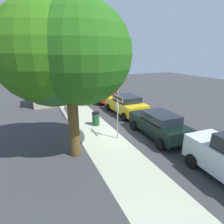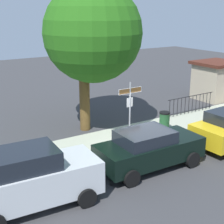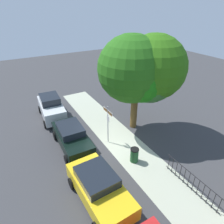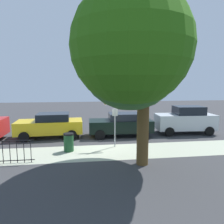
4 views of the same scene
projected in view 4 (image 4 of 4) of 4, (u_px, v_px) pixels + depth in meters
ground_plane at (106, 145)px, 12.50m from camera, size 60.00×60.00×0.00m
sidewalk_strip at (71, 153)px, 10.96m from camera, size 24.00×2.60×0.00m
street_sign at (115, 113)px, 11.90m from camera, size 1.23×0.07×2.94m
shade_tree at (132, 54)px, 8.61m from camera, size 5.24×6.16×7.34m
car_silver at (185, 120)px, 15.32m from camera, size 4.28×2.16×1.99m
car_black at (121, 124)px, 14.55m from camera, size 4.37×2.07×1.60m
car_yellow at (50, 125)px, 14.17m from camera, size 4.38×2.25×1.64m
trash_bin at (69, 142)px, 11.26m from camera, size 0.55×0.55×0.98m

